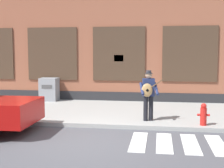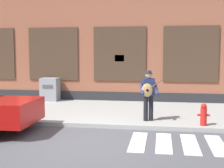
% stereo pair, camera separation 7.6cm
% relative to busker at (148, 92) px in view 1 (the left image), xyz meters
% --- Properties ---
extents(ground_plane, '(160.00, 160.00, 0.00)m').
position_rel_busker_xyz_m(ground_plane, '(-1.53, -2.27, -1.09)').
color(ground_plane, '#4C4C51').
extents(sidewalk, '(28.00, 4.89, 0.13)m').
position_rel_busker_xyz_m(sidewalk, '(-1.53, 1.70, -1.02)').
color(sidewalk, '#9E9E99').
rests_on(sidewalk, ground).
extents(building_backdrop, '(28.00, 4.06, 9.45)m').
position_rel_busker_xyz_m(building_backdrop, '(-1.53, 6.14, 3.63)').
color(building_backdrop, '#99563D').
rests_on(building_backdrop, ground).
extents(busker, '(0.77, 0.63, 1.68)m').
position_rel_busker_xyz_m(busker, '(0.00, 0.00, 0.00)').
color(busker, black).
rests_on(busker, sidewalk).
extents(utility_box, '(0.82, 0.66, 1.07)m').
position_rel_busker_xyz_m(utility_box, '(-4.78, 3.69, -0.42)').
color(utility_box, gray).
rests_on(utility_box, sidewalk).
extents(fire_hydrant, '(0.38, 0.20, 0.70)m').
position_rel_busker_xyz_m(fire_hydrant, '(1.73, -0.39, -0.61)').
color(fire_hydrant, red).
rests_on(fire_hydrant, sidewalk).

